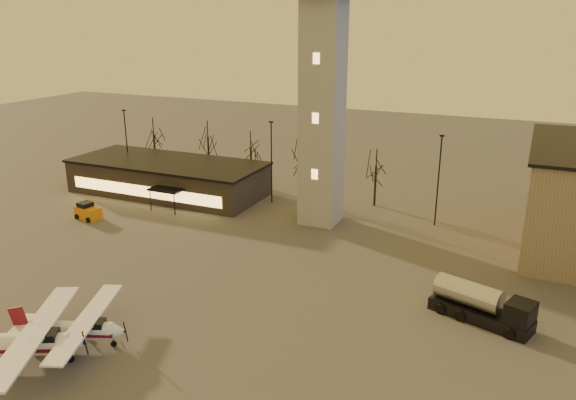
{
  "coord_description": "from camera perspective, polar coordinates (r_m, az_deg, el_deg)",
  "views": [
    {
      "loc": [
        20.96,
        -25.75,
        21.84
      ],
      "look_at": [
        3.61,
        13.0,
        8.04
      ],
      "focal_mm": 35.0,
      "sensor_mm": 36.0,
      "label": 1
    }
  ],
  "objects": [
    {
      "name": "tree_row",
      "position": [
        75.28,
        -3.92,
        5.77
      ],
      "size": [
        37.2,
        9.2,
        8.8
      ],
      "color": "black",
      "rests_on": "ground"
    },
    {
      "name": "cessna_front",
      "position": [
        42.48,
        -20.14,
        -12.56
      ],
      "size": [
        8.68,
        10.54,
        2.98
      ],
      "rotation": [
        0.0,
        0.0,
        0.37
      ],
      "color": "white",
      "rests_on": "ground"
    },
    {
      "name": "cessna_rear",
      "position": [
        41.75,
        -24.67,
        -13.45
      ],
      "size": [
        10.13,
        12.08,
        3.49
      ],
      "rotation": [
        0.0,
        0.0,
        0.46
      ],
      "color": "white",
      "rests_on": "ground"
    },
    {
      "name": "service_cart",
      "position": [
        67.85,
        -19.66,
        -1.22
      ],
      "size": [
        3.22,
        2.32,
        1.9
      ],
      "rotation": [
        0.0,
        0.0,
        -0.16
      ],
      "color": "orange",
      "rests_on": "ground"
    },
    {
      "name": "fuel_truck",
      "position": [
        45.39,
        18.98,
        -10.23
      ],
      "size": [
        7.93,
        4.44,
        2.83
      ],
      "rotation": [
        0.0,
        0.0,
        -0.32
      ],
      "color": "black",
      "rests_on": "ground"
    },
    {
      "name": "ground",
      "position": [
        39.74,
        -13.01,
        -15.85
      ],
      "size": [
        220.0,
        220.0,
        0.0
      ],
      "primitive_type": "plane",
      "color": "#474341",
      "rests_on": "ground"
    },
    {
      "name": "light_poles",
      "position": [
        62.53,
        4.15,
        2.72
      ],
      "size": [
        58.5,
        12.25,
        10.14
      ],
      "color": "black",
      "rests_on": "ground"
    },
    {
      "name": "terminal",
      "position": [
        74.6,
        -12.09,
        2.3
      ],
      "size": [
        25.4,
        12.2,
        4.3
      ],
      "color": "black",
      "rests_on": "ground"
    },
    {
      "name": "control_tower",
      "position": [
        59.82,
        3.58,
        12.68
      ],
      "size": [
        6.8,
        6.8,
        32.6
      ],
      "color": "gray",
      "rests_on": "ground"
    }
  ]
}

